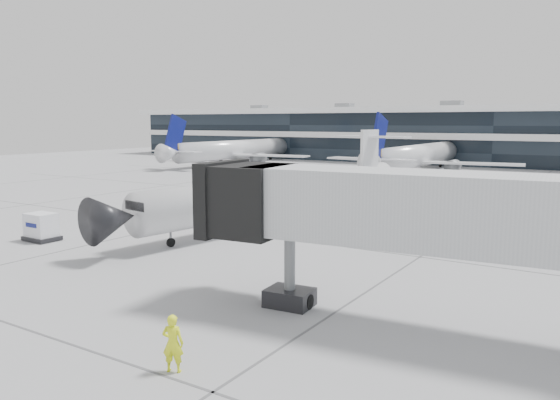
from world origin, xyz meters
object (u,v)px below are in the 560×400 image
Objects in this scene: cargo_uld at (41,227)px; ramp_worker at (173,343)px; regional_jet at (282,193)px; jet_bridge at (465,215)px.

ramp_worker is at bearing -24.56° from cargo_uld.
cargo_uld is (-21.87, 10.07, -0.04)m from ramp_worker.
regional_jet is 24.52m from jet_bridge.
ramp_worker reaches higher than cargo_uld.
regional_jet is 18.06m from cargo_uld.
cargo_uld is (-10.78, -14.39, -1.60)m from regional_jet.
regional_jet is at bearing -89.69° from ramp_worker.
jet_bridge is at bearing -155.11° from ramp_worker.
jet_bridge is 29.41m from cargo_uld.
regional_jet is 1.58× the size of jet_bridge.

